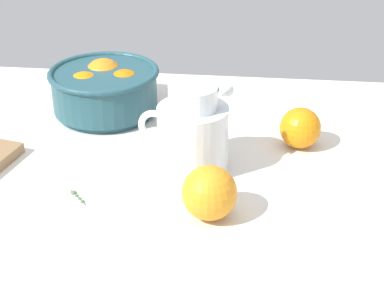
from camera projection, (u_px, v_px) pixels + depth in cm
name	position (u px, v px, depth cm)	size (l,w,h in cm)	color
ground_plane	(177.00, 176.00, 104.01)	(139.13, 88.45, 3.00)	silver
fruit_bowl	(105.00, 90.00, 120.70)	(22.73, 22.73, 10.53)	#234C56
juice_pitcher	(192.00, 138.00, 100.78)	(16.79, 12.33, 16.47)	white
loose_orange_0	(300.00, 128.00, 108.73)	(7.71, 7.71, 7.71)	orange
loose_orange_1	(209.00, 193.00, 88.80)	(8.59, 8.59, 8.59)	orange
herb_sprig_1	(77.00, 195.00, 95.47)	(3.76, 4.06, 0.98)	#4C6B44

